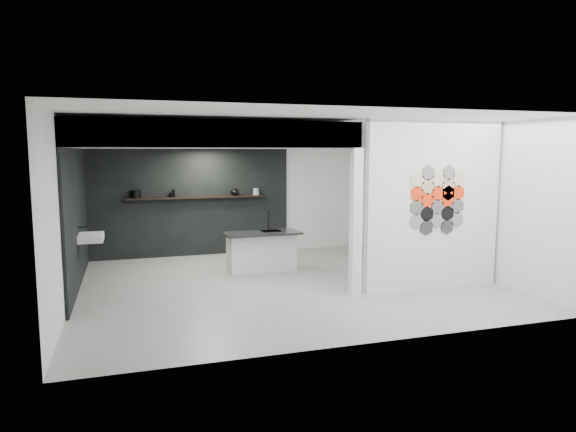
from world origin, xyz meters
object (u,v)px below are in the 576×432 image
(wall_basin, at_px, (91,237))
(kitchen_island, at_px, (261,251))
(partition_panel, at_px, (433,206))
(kettle, at_px, (235,192))
(glass_bowl, at_px, (256,193))
(utensil_cup, at_px, (171,195))
(bottle_dark, at_px, (174,193))
(glass_vase, at_px, (256,192))
(stockpot, at_px, (136,194))

(wall_basin, relative_size, kitchen_island, 0.41)
(partition_panel, height_order, kettle, partition_panel)
(glass_bowl, bearing_deg, utensil_cup, 180.00)
(kettle, bearing_deg, kitchen_island, -99.47)
(utensil_cup, bearing_deg, glass_bowl, 0.00)
(partition_panel, distance_m, bottle_dark, 5.49)
(kitchen_island, xyz_separation_m, glass_bowl, (0.35, 1.82, 0.98))
(wall_basin, xyz_separation_m, kitchen_island, (3.04, 0.24, -0.46))
(partition_panel, relative_size, glass_vase, 17.93)
(glass_bowl, bearing_deg, wall_basin, -148.65)
(wall_basin, relative_size, stockpot, 2.91)
(stockpot, bearing_deg, kitchen_island, -38.90)
(wall_basin, relative_size, bottle_dark, 3.53)
(kitchen_island, bearing_deg, utensil_cup, 127.51)
(kitchen_island, relative_size, glass_bowl, 10.51)
(glass_vase, bearing_deg, partition_panel, -61.77)
(partition_panel, height_order, glass_bowl, partition_panel)
(kitchen_island, relative_size, glass_vase, 9.45)
(partition_panel, relative_size, utensil_cup, 31.01)
(kettle, distance_m, utensil_cup, 1.39)
(partition_panel, distance_m, glass_bowl, 4.39)
(wall_basin, bearing_deg, bottle_dark, 52.78)
(partition_panel, relative_size, wall_basin, 4.67)
(kitchen_island, bearing_deg, bottle_dark, 126.42)
(kettle, bearing_deg, utensil_cup, 166.28)
(glass_vase, bearing_deg, utensil_cup, 180.00)
(partition_panel, xyz_separation_m, kettle, (-2.56, 3.87, -0.00))
(stockpot, distance_m, glass_bowl, 2.61)
(stockpot, height_order, kettle, stockpot)
(glass_vase, bearing_deg, bottle_dark, 180.00)
(utensil_cup, bearing_deg, wall_basin, -126.20)
(kitchen_island, bearing_deg, stockpot, 138.59)
(wall_basin, bearing_deg, stockpot, 69.23)
(kettle, relative_size, utensil_cup, 2.01)
(partition_panel, xyz_separation_m, utensil_cup, (-3.95, 3.87, -0.03))
(wall_basin, distance_m, kitchen_island, 3.08)
(utensil_cup, bearing_deg, partition_panel, -44.35)
(glass_vase, bearing_deg, wall_basin, -148.65)
(kitchen_island, xyz_separation_m, bottle_dark, (-1.47, 1.82, 1.01))
(bottle_dark, height_order, utensil_cup, bottle_dark)
(stockpot, xyz_separation_m, bottle_dark, (0.79, 0.00, 0.00))
(kettle, xyz_separation_m, glass_bowl, (0.49, 0.00, -0.03))
(partition_panel, relative_size, kettle, 15.42)
(kitchen_island, xyz_separation_m, stockpot, (-2.26, 1.82, 1.01))
(bottle_dark, xyz_separation_m, utensil_cup, (-0.06, 0.00, -0.04))
(kettle, bearing_deg, stockpot, 166.28)
(partition_panel, bearing_deg, bottle_dark, 135.23)
(kettle, bearing_deg, partition_panel, -70.19)
(glass_vase, relative_size, bottle_dark, 0.92)
(partition_panel, bearing_deg, glass_bowl, 118.23)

